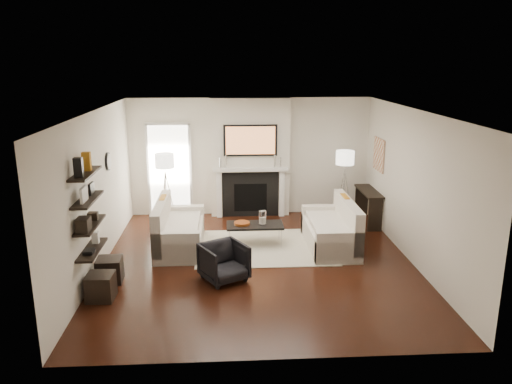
{
  "coord_description": "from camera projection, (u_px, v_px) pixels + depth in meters",
  "views": [
    {
      "loc": [
        -0.53,
        -8.3,
        3.54
      ],
      "look_at": [
        0.0,
        0.6,
        1.15
      ],
      "focal_mm": 35.0,
      "sensor_mm": 36.0,
      "label": 1
    }
  ],
  "objects": [
    {
      "name": "shelf_lower",
      "position": [
        90.0,
        225.0,
        7.55
      ],
      "size": [
        0.25,
        1.0,
        0.04
      ],
      "primitive_type": "cube",
      "color": "black",
      "rests_on": "wall_left"
    },
    {
      "name": "door_trim_top",
      "position": [
        167.0,
        124.0,
        11.15
      ],
      "size": [
        1.02,
        0.06,
        0.06
      ],
      "primitive_type": "cube",
      "color": "white",
      "rests_on": "wall_back"
    },
    {
      "name": "tv_body",
      "position": [
        250.0,
        140.0,
        11.11
      ],
      "size": [
        1.2,
        0.06,
        0.7
      ],
      "primitive_type": "cube",
      "color": "black",
      "rests_on": "chimney_breast"
    },
    {
      "name": "loveseat_right_cushion",
      "position": [
        328.0,
        224.0,
        9.57
      ],
      "size": [
        0.63,
        1.44,
        0.1
      ],
      "primitive_type": "cube",
      "color": "beige",
      "rests_on": "loveseat_right_base"
    },
    {
      "name": "lamp_right_leg_c",
      "position": [
        342.0,
        196.0,
        11.0
      ],
      "size": [
        0.14,
        0.22,
        1.23
      ],
      "primitive_type": "cylinder",
      "rotation": [
        0.18,
        0.0,
        2.62
      ],
      "color": "silver",
      "rests_on": "floor"
    },
    {
      "name": "door_trim_r",
      "position": [
        190.0,
        171.0,
        11.46
      ],
      "size": [
        0.06,
        0.06,
        2.16
      ],
      "primitive_type": "cube",
      "color": "white",
      "rests_on": "floor"
    },
    {
      "name": "hurricane_glass",
      "position": [
        263.0,
        217.0,
        9.68
      ],
      "size": [
        0.15,
        0.15,
        0.26
      ],
      "primitive_type": "cylinder",
      "color": "white",
      "rests_on": "coffee_table"
    },
    {
      "name": "loveseat_left_arm_s",
      "position": [
        183.0,
        220.0,
        10.36
      ],
      "size": [
        0.85,
        0.18,
        0.6
      ],
      "primitive_type": "cube",
      "color": "beige",
      "rests_on": "floor"
    },
    {
      "name": "lamp_left_shade",
      "position": [
        164.0,
        161.0,
        10.55
      ],
      "size": [
        0.4,
        0.4,
        0.3
      ],
      "primitive_type": "cylinder",
      "color": "white",
      "rests_on": "lamp_left_post"
    },
    {
      "name": "coffee_leg_se",
      "position": [
        279.0,
        231.0,
        10.01
      ],
      "size": [
        0.02,
        0.02,
        0.38
      ],
      "primitive_type": "cylinder",
      "color": "silver",
      "rests_on": "floor"
    },
    {
      "name": "decor_frame_b",
      "position": [
        91.0,
        188.0,
        7.66
      ],
      "size": [
        0.04,
        0.22,
        0.18
      ],
      "primitive_type": "cube",
      "color": "black",
      "rests_on": "shelf_upper"
    },
    {
      "name": "ottoman_near",
      "position": [
        110.0,
        270.0,
        8.14
      ],
      "size": [
        0.42,
        0.42,
        0.4
      ],
      "primitive_type": "cube",
      "rotation": [
        0.0,
        0.0,
        0.05
      ],
      "color": "black",
      "rests_on": "floor"
    },
    {
      "name": "loveseat_left_cushion",
      "position": [
        182.0,
        224.0,
        9.54
      ],
      "size": [
        0.63,
        1.44,
        0.1
      ],
      "primitive_type": "cube",
      "color": "beige",
      "rests_on": "loveseat_left_base"
    },
    {
      "name": "decor_box_tall",
      "position": [
        96.0,
        238.0,
        7.86
      ],
      "size": [
        0.1,
        0.1,
        0.18
      ],
      "primitive_type": "cube",
      "color": "white",
      "rests_on": "shelf_bottom"
    },
    {
      "name": "pillow_right_orange",
      "position": [
        345.0,
        206.0,
        9.81
      ],
      "size": [
        0.1,
        0.42,
        0.42
      ],
      "primitive_type": "cube",
      "color": "#B06E15",
      "rests_on": "loveseat_right_cushion"
    },
    {
      "name": "shelf_top",
      "position": [
        85.0,
        174.0,
        7.35
      ],
      "size": [
        0.25,
        1.0,
        0.04
      ],
      "primitive_type": "cube",
      "color": "black",
      "rests_on": "wall_left"
    },
    {
      "name": "fireplace_surround",
      "position": [
        250.0,
        194.0,
        11.46
      ],
      "size": [
        1.3,
        0.02,
        1.04
      ],
      "primitive_type": "cube",
      "color": "black",
      "rests_on": "floor"
    },
    {
      "name": "lamp_left_post",
      "position": [
        166.0,
        199.0,
        10.77
      ],
      "size": [
        0.02,
        0.02,
        1.2
      ],
      "primitive_type": "cylinder",
      "color": "silver",
      "rests_on": "floor"
    },
    {
      "name": "armchair",
      "position": [
        224.0,
        260.0,
        8.16
      ],
      "size": [
        0.89,
        0.87,
        0.69
      ],
      "primitive_type": "imported",
      "rotation": [
        0.0,
        0.0,
        0.51
      ],
      "color": "black",
      "rests_on": "floor"
    },
    {
      "name": "decor_magfile_b",
      "position": [
        87.0,
        161.0,
        7.43
      ],
      "size": [
        0.12,
        0.1,
        0.28
      ],
      "primitive_type": "cube",
      "color": "#B06E15",
      "rests_on": "shelf_top"
    },
    {
      "name": "pillow_left_charcoal",
      "position": [
        159.0,
        217.0,
        9.17
      ],
      "size": [
        0.1,
        0.4,
        0.4
      ],
      "primitive_type": "cube",
      "color": "black",
      "rests_on": "loveseat_left_cushion"
    },
    {
      "name": "console_top",
      "position": [
        369.0,
        191.0,
        10.92
      ],
      "size": [
        0.35,
        1.2,
        0.04
      ],
      "primitive_type": "cube",
      "color": "black",
      "rests_on": "floor"
    },
    {
      "name": "decor_frame_a",
      "position": [
        84.0,
        194.0,
        7.26
      ],
      "size": [
        0.04,
        0.3,
        0.22
      ],
      "primitive_type": "cube",
      "color": "white",
      "rests_on": "shelf_upper"
    },
    {
      "name": "candlestick_r_short",
      "position": [
        280.0,
        162.0,
        11.26
      ],
      "size": [
        0.04,
        0.04,
        0.24
      ],
      "primitive_type": "cylinder",
      "color": "silver",
      "rests_on": "mantel_shelf"
    },
    {
      "name": "lamp_right_leg_b",
      "position": [
        340.0,
        194.0,
        11.19
      ],
      "size": [
        0.14,
        0.22,
        1.23
      ],
      "primitive_type": "cylinder",
      "rotation": [
        0.18,
        0.0,
        0.52
      ],
      "color": "silver",
      "rests_on": "floor"
    },
    {
      "name": "pillow_left_orange",
      "position": [
        163.0,
        207.0,
        9.74
      ],
      "size": [
        0.1,
        0.42,
        0.42
      ],
      "primitive_type": "cube",
      "color": "#B06E15",
      "rests_on": "loveseat_left_cushion"
    },
    {
      "name": "hurricane_candle",
      "position": [
        263.0,
        220.0,
        9.69
      ],
      "size": [
        0.09,
        0.09,
        0.14
      ],
      "primitive_type": "cylinder",
      "color": "white",
      "rests_on": "coffee_table"
    },
    {
      "name": "rug",
      "position": [
        265.0,
        247.0,
        9.67
      ],
      "size": [
        2.6,
        2.0,
        0.01
      ],
      "primitive_type": "cube",
      "color": "#BCB29A",
      "rests_on": "floor"
    },
    {
      "name": "lamp_left_leg_a",
      "position": [
        171.0,
        199.0,
        10.77
      ],
      "size": [
        0.25,
        0.02,
        1.23
      ],
      "primitive_type": "cylinder",
      "rotation": [
        0.18,
        0.0,
        4.71
      ],
      "color": "silver",
      "rests_on": "floor"
    },
    {
      "name": "clock_rim",
      "position": [
        108.0,
        161.0,
        9.22
      ],
      "size": [
        0.04,
        0.34,
        0.34
      ],
      "primitive_type": "cylinder",
      "rotation": [
        0.0,
        1.57,
        0.0
      ],
      "color": "black",
      "rests_on": "wall_left"
    },
    {
      "name": "loveseat_left_arm_n",
      "position": [
        176.0,
        248.0,
        8.8
      ],
      "size": [
        0.85,
        0.18,
        0.6
      ],
      "primitive_type": "cube",
      "color": "beige",
      "rests_on": "floor"
    },
    {
      "name": "room_envelope",
      "position": [
        258.0,
        190.0,
        8.6
      ],
      "size": [
        6.0,
        6.0,
        6.0
      ],
      "color": "black",
      "rests_on": "ground"
    },
    {
      "name": "coffee_leg_nw",
      "position": [
        229.0,
        240.0,
        9.52
      ],
      "size": [
        0.02,
        0.02,
        0.38
      ],
      "primitive_type": "cylinder",
      "color": "silver",
      "rests_on": "floor"
    },
    {
      "name": "lamp_left_leg_c",
      "position": [
        163.0,
        201.0,
        10.67
      ],
      "size": [
        0.14,
        0.22,
        1.23
      ],
      "primitive_type": "cylinder",
      "rotation": [
        0.18,
        0.0,
        2.62
      ],
      "color": "silver",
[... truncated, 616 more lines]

